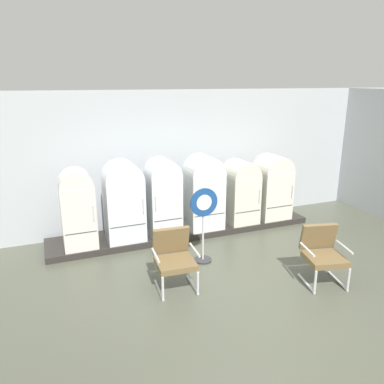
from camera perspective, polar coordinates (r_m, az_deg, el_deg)
The scene contains 13 objects.
ground at distance 5.63m, azimuth 10.20°, elevation -17.43°, with size 12.00×10.00×0.05m, color #4D5041.
back_wall at distance 8.16m, azimuth -2.85°, elevation 5.05°, with size 11.76×0.12×2.93m.
side_wall_right at distance 9.80m, azimuth 26.57°, elevation 5.11°, with size 0.16×2.20×2.93m.
display_plinth at distance 8.00m, azimuth -1.22°, elevation -5.79°, with size 5.54×0.95×0.12m, color #2E2A27.
refrigerator_0 at distance 7.17m, azimuth -16.98°, elevation -2.09°, with size 0.60×0.64×1.46m.
refrigerator_1 at distance 7.25m, azimuth -10.32°, elevation -1.04°, with size 0.72×0.62×1.56m.
refrigerator_2 at distance 7.44m, azimuth -4.40°, elevation -0.39°, with size 0.62×0.64×1.54m.
refrigerator_3 at distance 7.75m, azimuth 1.80°, elevation 0.27°, with size 0.72×0.66×1.54m.
refrigerator_4 at distance 8.18m, azimuth 7.38°, elevation 0.31°, with size 0.64×0.72×1.35m.
refrigerator_5 at distance 8.56m, azimuth 12.08°, elevation 1.03°, with size 0.70×0.69×1.42m.
armchair_left at distance 5.87m, azimuth -2.75°, elevation -9.69°, with size 0.68×0.69×0.92m.
armchair_right at distance 6.35m, azimuth 19.18°, elevation -8.56°, with size 0.74×0.77×0.92m.
sign_stand at distance 6.56m, azimuth 1.74°, elevation -5.03°, with size 0.50×0.32×1.36m.
Camera 1 is at (-2.58, -3.91, 3.09)m, focal length 35.18 mm.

